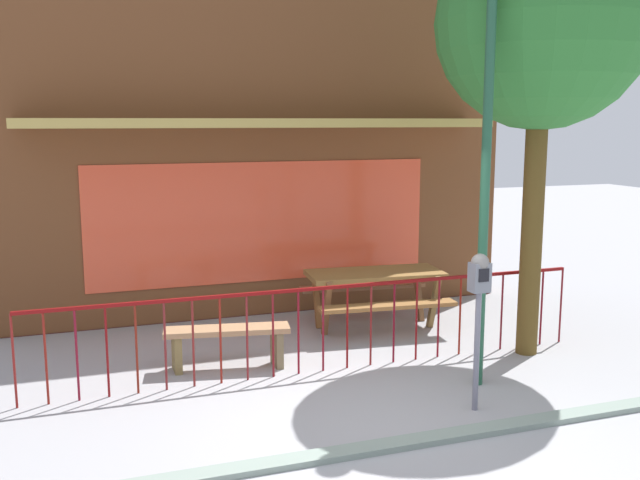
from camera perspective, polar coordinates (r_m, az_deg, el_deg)
name	(u,v)px	position (r m, az deg, el deg)	size (l,w,h in m)	color
ground	(384,429)	(6.73, 5.12, -14.83)	(40.00, 40.00, 0.00)	#9A999D
pub_storefront	(258,106)	(10.29, -4.99, 10.57)	(7.56, 1.30, 5.98)	#401B19
patio_fence_front	(323,313)	(7.94, 0.26, -5.88)	(6.37, 0.04, 0.97)	maroon
picnic_table_left	(375,283)	(9.63, 4.40, -3.47)	(1.93, 1.53, 0.79)	olive
patio_bench	(227,338)	(8.16, -7.42, -7.80)	(1.43, 0.56, 0.48)	#A27752
parking_meter_near	(479,290)	(6.91, 12.58, -3.93)	(0.18, 0.17, 1.54)	slate
street_tree	(542,25)	(8.71, 17.31, 16.06)	(2.40, 2.40, 5.06)	brown
street_lamp	(487,124)	(7.44, 13.22, 9.02)	(0.28, 0.28, 4.23)	#215238
curb_edge	(401,446)	(6.43, 6.50, -16.05)	(10.58, 0.20, 0.11)	gray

